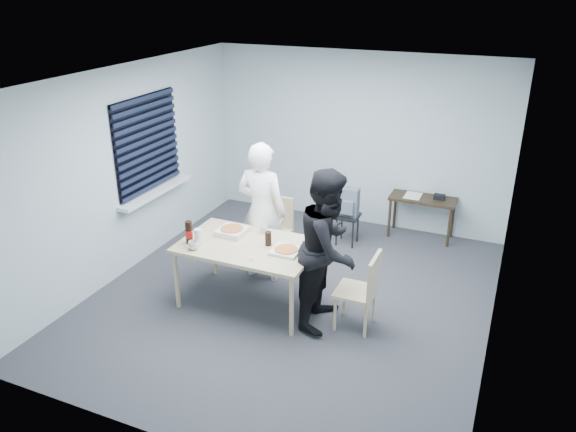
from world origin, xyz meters
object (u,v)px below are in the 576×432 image
at_px(backpack, 348,202).
at_px(chair_right, 364,287).
at_px(soda_bottle, 189,233).
at_px(dining_table, 248,249).
at_px(person_black, 329,248).
at_px(chair_far, 276,225).
at_px(person_white, 262,212).
at_px(side_table, 423,203).
at_px(mug_a, 194,245).
at_px(mug_b, 264,229).
at_px(stool, 347,222).

bearing_deg(backpack, chair_right, -77.37).
bearing_deg(backpack, soda_bottle, -128.65).
xyz_separation_m(dining_table, person_black, (0.96, 0.01, 0.19)).
relative_size(chair_far, backpack, 2.21).
bearing_deg(person_white, person_black, 150.15).
distance_m(chair_right, person_black, 0.55).
relative_size(side_table, mug_a, 7.60).
xyz_separation_m(mug_b, soda_bottle, (-0.66, -0.58, 0.08)).
bearing_deg(mug_a, mug_b, 52.79).
distance_m(chair_far, mug_a, 1.51).
distance_m(stool, mug_a, 2.59).
xyz_separation_m(backpack, mug_a, (-1.07, -2.29, 0.16)).
distance_m(person_white, side_table, 2.56).
height_order(side_table, stool, side_table).
height_order(side_table, mug_b, mug_b).
distance_m(chair_far, person_white, 0.58).
relative_size(person_black, side_table, 1.89).
distance_m(chair_far, mug_b, 0.81).
xyz_separation_m(person_black, stool, (-0.38, 1.94, -0.55)).
xyz_separation_m(person_black, backpack, (-0.38, 1.93, -0.24)).
bearing_deg(chair_far, soda_bottle, -109.81).
distance_m(mug_b, soda_bottle, 0.88).
bearing_deg(dining_table, stool, 73.63).
bearing_deg(person_black, mug_a, 104.03).
bearing_deg(soda_bottle, chair_right, 6.83).
xyz_separation_m(chair_right, person_black, (-0.41, 0.01, 0.37)).
xyz_separation_m(dining_table, side_table, (1.50, 2.58, -0.15)).
bearing_deg(stool, dining_table, -106.37).
distance_m(backpack, mug_a, 2.54).
height_order(person_white, soda_bottle, person_white).
bearing_deg(soda_bottle, stool, 61.15).
bearing_deg(stool, mug_b, -108.72).
bearing_deg(person_black, backpack, 11.27).
xyz_separation_m(dining_table, person_white, (-0.13, 0.64, 0.19)).
relative_size(backpack, mug_a, 3.27).
bearing_deg(mug_a, person_black, 14.03).
bearing_deg(stool, person_black, -78.80).
distance_m(chair_far, soda_bottle, 1.45).
bearing_deg(person_white, stool, -118.35).
distance_m(person_black, mug_b, 0.99).
xyz_separation_m(dining_table, backpack, (0.57, 1.94, -0.05)).
distance_m(dining_table, soda_bottle, 0.70).
xyz_separation_m(person_white, backpack, (0.71, 1.30, -0.24)).
height_order(stool, backpack, backpack).
relative_size(chair_right, mug_b, 8.90).
bearing_deg(mug_b, side_table, 56.74).
height_order(side_table, soda_bottle, soda_bottle).
height_order(backpack, mug_a, mug_a).
xyz_separation_m(side_table, mug_a, (-2.00, -2.94, 0.26)).
bearing_deg(person_black, stool, 11.20).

